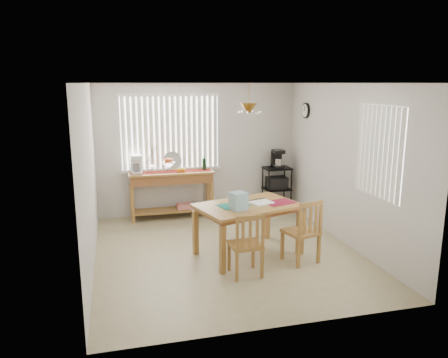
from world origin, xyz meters
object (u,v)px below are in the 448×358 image
object	(u,v)px
wire_cart	(277,184)
chair_right	(303,232)
dining_table	(248,210)
cart_items	(277,159)
sideboard	(172,183)
chair_left	(246,245)

from	to	relation	value
wire_cart	chair_right	bearing A→B (deg)	-103.01
dining_table	chair_right	bearing A→B (deg)	-35.17
cart_items	sideboard	bearing A→B (deg)	-179.83
wire_cart	chair_left	world-z (taller)	chair_left
sideboard	chair_right	xyz separation A→B (m)	(1.56, -2.67, -0.22)
chair_left	cart_items	bearing A→B (deg)	61.93
dining_table	cart_items	bearing A→B (deg)	58.99
sideboard	chair_left	size ratio (longest dim) A/B	1.80
chair_right	cart_items	bearing A→B (deg)	77.03
sideboard	dining_table	size ratio (longest dim) A/B	0.96
cart_items	chair_left	bearing A→B (deg)	-118.07
sideboard	wire_cart	distance (m)	2.18
sideboard	cart_items	world-z (taller)	cart_items
wire_cart	dining_table	bearing A→B (deg)	-121.12
chair_left	chair_right	world-z (taller)	chair_right
cart_items	wire_cart	bearing A→B (deg)	-90.00
sideboard	cart_items	bearing A→B (deg)	0.17
dining_table	chair_right	size ratio (longest dim) A/B	1.77
cart_items	chair_left	size ratio (longest dim) A/B	0.41
sideboard	cart_items	size ratio (longest dim) A/B	4.39
wire_cart	dining_table	world-z (taller)	wire_cart
dining_table	chair_right	world-z (taller)	chair_right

